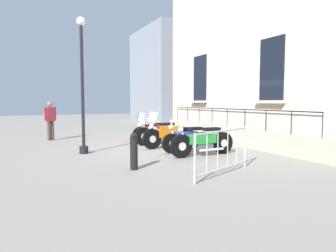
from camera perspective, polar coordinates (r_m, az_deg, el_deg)
The scene contains 12 objects.
ground_plane at distance 11.12m, azimuth 1.50°, elevation -4.05°, with size 60.00×60.00×0.00m, color gray.
building_facade at distance 12.63m, azimuth 12.86°, elevation 13.87°, with size 0.82×10.12×7.68m.
motorcycle_maroon at distance 12.79m, azimuth -2.57°, elevation -0.96°, with size 2.09×0.62×1.22m.
motorcycle_white at distance 11.92m, azimuth -1.49°, elevation -1.38°, with size 2.21×0.73×1.05m.
motorcycle_orange at distance 11.00m, azimuth 0.18°, elevation -1.69°, with size 2.18×0.64×1.31m.
motorcycle_blue at distance 10.11m, azimuth 3.78°, elevation -2.61°, with size 1.92×0.62×1.05m.
motorcycle_green at distance 9.41m, azimuth 6.58°, elevation -3.09°, with size 2.25×0.59×1.06m.
lamppost at distance 10.05m, azimuth -15.94°, elevation 7.46°, with size 0.28×0.28×4.34m.
crowd_barrier at distance 7.04m, azimuth 10.36°, elevation -4.60°, with size 2.05×0.88×1.05m.
bollard at distance 7.50m, azimuth -6.49°, elevation -4.74°, with size 0.19×0.19×0.93m.
pedestrian_standing at distance 14.00m, azimuth -21.42°, elevation 1.36°, with size 0.50×0.34×1.69m.
distant_building at distance 25.70m, azimuth -1.14°, elevation 9.48°, with size 3.33×6.98×7.66m.
Camera 1 is at (5.05, 9.76, 1.70)m, focal length 32.14 mm.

